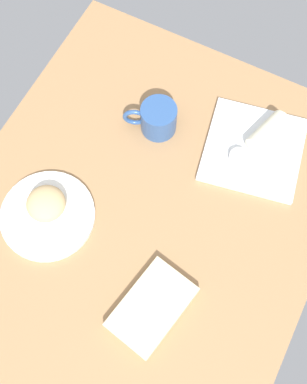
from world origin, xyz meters
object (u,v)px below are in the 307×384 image
(scone_pastry, at_px, (46,203))
(breakfast_wrap, at_px, (269,133))
(round_plate, at_px, (48,215))
(sauce_cup, at_px, (239,158))
(square_plate, at_px, (253,149))
(coffee_mug, at_px, (157,118))
(book_stack, at_px, (152,307))

(scone_pastry, relative_size, breakfast_wrap, 0.83)
(round_plate, bearing_deg, sauce_cup, 134.30)
(sauce_cup, bearing_deg, square_plate, 155.01)
(round_plate, xyz_separation_m, breakfast_wrap, (-0.45, 0.41, 0.04))
(sauce_cup, distance_m, coffee_mug, 0.24)
(round_plate, bearing_deg, square_plate, 136.34)
(sauce_cup, height_order, book_stack, sauce_cup)
(round_plate, distance_m, square_plate, 0.56)
(round_plate, height_order, coffee_mug, coffee_mug)
(round_plate, relative_size, scone_pastry, 2.45)
(breakfast_wrap, distance_m, book_stack, 0.54)
(square_plate, xyz_separation_m, coffee_mug, (0.05, -0.26, 0.04))
(square_plate, bearing_deg, book_stack, -5.84)
(scone_pastry, relative_size, sauce_cup, 1.95)
(book_stack, bearing_deg, square_plate, 174.16)
(scone_pastry, distance_m, breakfast_wrap, 0.60)
(book_stack, xyz_separation_m, coffee_mug, (-0.44, -0.21, 0.03))
(round_plate, height_order, square_plate, square_plate)
(round_plate, xyz_separation_m, scone_pastry, (-0.02, -0.01, 0.03))
(coffee_mug, bearing_deg, scone_pastry, -22.14)
(book_stack, bearing_deg, sauce_cup, 176.56)
(scone_pastry, bearing_deg, coffee_mug, 157.86)
(sauce_cup, relative_size, coffee_mug, 0.36)
(square_plate, distance_m, breakfast_wrap, 0.06)
(breakfast_wrap, xyz_separation_m, coffee_mug, (0.09, -0.28, -0.00))
(coffee_mug, bearing_deg, breakfast_wrap, 108.48)
(scone_pastry, bearing_deg, sauce_cup, 132.19)
(scone_pastry, bearing_deg, book_stack, 73.57)
(breakfast_wrap, bearing_deg, round_plate, -115.31)
(sauce_cup, height_order, breakfast_wrap, breakfast_wrap)
(sauce_cup, xyz_separation_m, book_stack, (0.44, -0.03, -0.02))
(square_plate, xyz_separation_m, breakfast_wrap, (-0.04, 0.02, 0.04))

